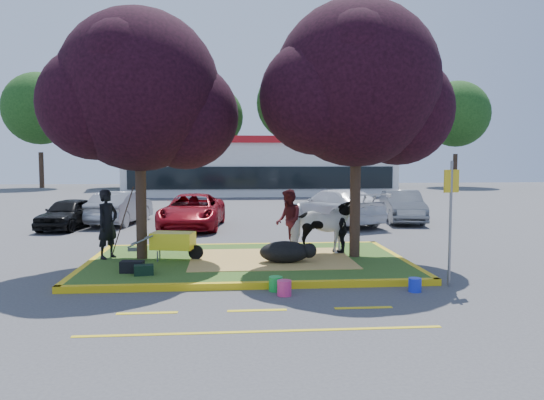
{
  "coord_description": "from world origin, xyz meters",
  "views": [
    {
      "loc": [
        -0.54,
        -13.76,
        2.81
      ],
      "look_at": [
        0.68,
        0.5,
        1.67
      ],
      "focal_mm": 35.0,
      "sensor_mm": 36.0,
      "label": 1
    }
  ],
  "objects": [
    {
      "name": "car_red",
      "position": [
        -1.92,
        7.55,
        0.68
      ],
      "size": [
        2.66,
        5.09,
        1.37
      ],
      "primitive_type": "imported",
      "rotation": [
        0.0,
        0.0,
        -0.08
      ],
      "color": "maroon",
      "rests_on": "ground"
    },
    {
      "name": "bucket_pink",
      "position": [
        0.62,
        -3.19,
        0.16
      ],
      "size": [
        0.37,
        0.37,
        0.32
      ],
      "primitive_type": "cylinder",
      "rotation": [
        0.0,
        0.0,
        -0.3
      ],
      "color": "#F3367A",
      "rests_on": "ground"
    },
    {
      "name": "fire_lane_stripe_c",
      "position": [
        2.0,
        -4.2,
        0.0
      ],
      "size": [
        1.1,
        0.12,
        0.01
      ],
      "primitive_type": "cube",
      "color": "yellow",
      "rests_on": "ground"
    },
    {
      "name": "cow",
      "position": [
        2.11,
        0.61,
        0.91
      ],
      "size": [
        1.86,
        0.98,
        1.51
      ],
      "primitive_type": "imported",
      "rotation": [
        0.0,
        0.0,
        1.48
      ],
      "color": "silver",
      "rests_on": "median_island"
    },
    {
      "name": "fire_lane_long",
      "position": [
        0.0,
        -5.4,
        0.0
      ],
      "size": [
        6.0,
        0.1,
        0.01
      ],
      "primitive_type": "cube",
      "color": "yellow",
      "rests_on": "ground"
    },
    {
      "name": "car_grey",
      "position": [
        7.13,
        8.81,
        0.69
      ],
      "size": [
        2.08,
        4.38,
        1.39
      ],
      "primitive_type": "imported",
      "rotation": [
        0.0,
        0.0,
        -0.15
      ],
      "color": "slate",
      "rests_on": "ground"
    },
    {
      "name": "treeline",
      "position": [
        1.23,
        37.61,
        7.73
      ],
      "size": [
        46.58,
        7.8,
        14.63
      ],
      "color": "black",
      "rests_on": "ground"
    },
    {
      "name": "handler",
      "position": [
        -3.7,
        0.49,
        1.07
      ],
      "size": [
        0.73,
        0.8,
        1.83
      ],
      "primitive_type": "imported",
      "rotation": [
        0.0,
        0.0,
        1.01
      ],
      "color": "black",
      "rests_on": "median_island"
    },
    {
      "name": "bucket_green",
      "position": [
        0.47,
        -2.8,
        0.16
      ],
      "size": [
        0.33,
        0.33,
        0.31
      ],
      "primitive_type": "cylinder",
      "rotation": [
        0.0,
        0.0,
        0.17
      ],
      "color": "green",
      "rests_on": "ground"
    },
    {
      "name": "car_white",
      "position": [
        4.05,
        8.25,
        0.75
      ],
      "size": [
        3.86,
        5.6,
        1.5
      ],
      "primitive_type": "imported",
      "rotation": [
        0.0,
        0.0,
        3.52
      ],
      "color": "white",
      "rests_on": "ground"
    },
    {
      "name": "bucket_blue",
      "position": [
        3.39,
        -3.1,
        0.14
      ],
      "size": [
        0.33,
        0.33,
        0.29
      ],
      "primitive_type": "cylinder",
      "rotation": [
        0.0,
        0.0,
        0.25
      ],
      "color": "#1C32E2",
      "rests_on": "ground"
    },
    {
      "name": "curb_right",
      "position": [
        4.08,
        0.0,
        0.07
      ],
      "size": [
        0.16,
        5.3,
        0.15
      ],
      "primitive_type": "cube",
      "color": "yellow",
      "rests_on": "ground"
    },
    {
      "name": "calf",
      "position": [
        0.91,
        -0.54,
        0.43
      ],
      "size": [
        1.34,
        0.84,
        0.56
      ],
      "primitive_type": "ellipsoid",
      "rotation": [
        0.0,
        0.0,
        0.09
      ],
      "color": "black",
      "rests_on": "median_island"
    },
    {
      "name": "visitor_b",
      "position": [
        2.66,
        0.71,
        0.8
      ],
      "size": [
        0.55,
        0.82,
        1.3
      ],
      "primitive_type": "imported",
      "rotation": [
        0.0,
        0.0,
        -1.91
      ],
      "color": "black",
      "rests_on": "median_island"
    },
    {
      "name": "median_island",
      "position": [
        0.0,
        0.0,
        0.07
      ],
      "size": [
        8.0,
        5.0,
        0.15
      ],
      "primitive_type": "cube",
      "color": "#31551A",
      "rests_on": "ground"
    },
    {
      "name": "curb_far",
      "position": [
        0.0,
        2.58,
        0.07
      ],
      "size": [
        8.3,
        0.16,
        0.15
      ],
      "primitive_type": "cube",
      "color": "yellow",
      "rests_on": "ground"
    },
    {
      "name": "curb_left",
      "position": [
        -4.08,
        0.0,
        0.07
      ],
      "size": [
        0.16,
        5.3,
        0.15
      ],
      "primitive_type": "cube",
      "color": "yellow",
      "rests_on": "ground"
    },
    {
      "name": "gear_bag_dark",
      "position": [
        -2.75,
        -1.38,
        0.28
      ],
      "size": [
        0.55,
        0.32,
        0.27
      ],
      "primitive_type": "cube",
      "rotation": [
        0.0,
        0.0,
        -0.07
      ],
      "color": "black",
      "rests_on": "median_island"
    },
    {
      "name": "tree_purple_left",
      "position": [
        -2.78,
        0.38,
        4.36
      ],
      "size": [
        5.06,
        4.2,
        6.51
      ],
      "color": "black",
      "rests_on": "median_island"
    },
    {
      "name": "wheelbarrow",
      "position": [
        -1.94,
        0.08,
        0.65
      ],
      "size": [
        1.93,
        0.85,
        0.73
      ],
      "rotation": [
        0.0,
        0.0,
        -0.21
      ],
      "color": "black",
      "rests_on": "median_island"
    },
    {
      "name": "straw_bedding",
      "position": [
        0.6,
        0.0,
        0.15
      ],
      "size": [
        4.2,
        3.0,
        0.01
      ],
      "primitive_type": "cube",
      "color": "#E7BA5F",
      "rests_on": "median_island"
    },
    {
      "name": "retail_building",
      "position": [
        2.0,
        27.98,
        2.25
      ],
      "size": [
        20.4,
        8.4,
        4.4
      ],
      "color": "silver",
      "rests_on": "ground"
    },
    {
      "name": "gear_bag_green",
      "position": [
        -2.44,
        -1.66,
        0.27
      ],
      "size": [
        0.47,
        0.33,
        0.23
      ],
      "primitive_type": "cube",
      "rotation": [
        0.0,
        0.0,
        0.15
      ],
      "color": "black",
      "rests_on": "median_island"
    },
    {
      "name": "curb_near",
      "position": [
        0.0,
        -2.58,
        0.07
      ],
      "size": [
        8.3,
        0.16,
        0.15
      ],
      "primitive_type": "cube",
      "color": "yellow",
      "rests_on": "ground"
    },
    {
      "name": "car_silver",
      "position": [
        -5.06,
        9.19,
        0.7
      ],
      "size": [
        2.2,
        4.45,
        1.4
      ],
      "primitive_type": "imported",
      "rotation": [
        0.0,
        0.0,
        2.97
      ],
      "color": "gray",
      "rests_on": "ground"
    },
    {
      "name": "fire_lane_stripe_a",
      "position": [
        -2.0,
        -4.2,
        0.0
      ],
      "size": [
        1.1,
        0.12,
        0.01
      ],
      "primitive_type": "cube",
      "color": "yellow",
      "rests_on": "ground"
    },
    {
      "name": "fire_lane_stripe_b",
      "position": [
        0.0,
        -4.2,
        0.0
      ],
      "size": [
        1.1,
        0.12,
        0.01
      ],
      "primitive_type": "cube",
      "color": "yellow",
      "rests_on": "ground"
    },
    {
      "name": "car_black",
      "position": [
        -6.82,
        7.76,
        0.61
      ],
      "size": [
        1.99,
        3.78,
        1.23
      ],
      "primitive_type": "imported",
      "rotation": [
        0.0,
        0.0,
        -0.16
      ],
      "color": "black",
      "rests_on": "ground"
    },
    {
      "name": "tree_purple_right",
      "position": [
        2.92,
        0.18,
        4.56
      ],
      "size": [
        5.3,
        4.4,
        6.82
      ],
      "color": "black",
      "rests_on": "median_island"
    },
    {
      "name": "sign_post",
      "position": [
        4.3,
        -2.7,
        1.72
      ],
      "size": [
        0.38,
        0.14,
        2.75
      ],
      "rotation": [
        0.0,
        0.0,
        0.28
      ],
      "color": "slate",
      "rests_on": "ground"
    },
    {
      "name": "ground",
      "position": [
        0.0,
        0.0,
        0.0
      ],
      "size": [
        90.0,
        90.0,
        0.0
      ],
      "primitive_type": "plane",
      "color": "#424244",
      "rests_on": "ground"
    },
    {
      "name": "visitor_a",
      "position": [
        1.19,
        0.99,
        1.04
      ],
      "size": [
        0.73,
        0.91,
        1.78
      ],
      "primitive_type": "imported",
      "rotation": [
        0.0,
        0.0,
        -1.51
      ],
      "color": "#461418",
      "rests_on": "median_island"
    }
  ]
}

